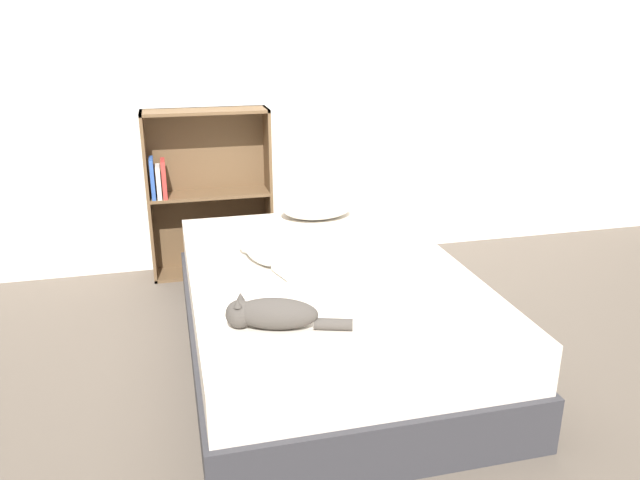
{
  "coord_description": "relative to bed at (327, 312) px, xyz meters",
  "views": [
    {
      "loc": [
        -0.76,
        -2.87,
        1.71
      ],
      "look_at": [
        0.0,
        0.16,
        0.59
      ],
      "focal_mm": 35.0,
      "sensor_mm": 36.0,
      "label": 1
    }
  ],
  "objects": [
    {
      "name": "wall_back",
      "position": [
        0.0,
        1.47,
        1.01
      ],
      "size": [
        8.0,
        0.06,
        2.5
      ],
      "color": "white",
      "rests_on": "ground_plane"
    },
    {
      "name": "bed",
      "position": [
        0.0,
        0.0,
        0.0
      ],
      "size": [
        1.43,
        2.07,
        0.49
      ],
      "color": "#333338",
      "rests_on": "ground_plane"
    },
    {
      "name": "ground_plane",
      "position": [
        0.0,
        0.0,
        -0.24
      ],
      "size": [
        8.0,
        8.0,
        0.0
      ],
      "primitive_type": "plane",
      "color": "brown"
    },
    {
      "name": "pillow",
      "position": [
        0.15,
        0.85,
        0.33
      ],
      "size": [
        0.46,
        0.32,
        0.15
      ],
      "color": "white",
      "rests_on": "bed"
    },
    {
      "name": "cat_light",
      "position": [
        -0.32,
        0.19,
        0.31
      ],
      "size": [
        0.23,
        0.51,
        0.15
      ],
      "rotation": [
        0.0,
        0.0,
        1.87
      ],
      "color": "white",
      "rests_on": "bed"
    },
    {
      "name": "bookshelf",
      "position": [
        -0.51,
        1.35,
        0.34
      ],
      "size": [
        0.83,
        0.26,
        1.14
      ],
      "color": "brown",
      "rests_on": "ground_plane"
    },
    {
      "name": "cat_dark",
      "position": [
        -0.39,
        -0.57,
        0.31
      ],
      "size": [
        0.51,
        0.24,
        0.14
      ],
      "rotation": [
        0.0,
        0.0,
        2.83
      ],
      "color": "#47423D",
      "rests_on": "bed"
    }
  ]
}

